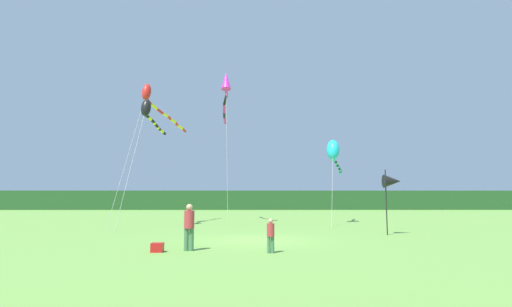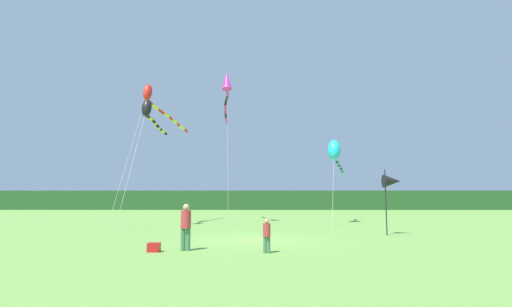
% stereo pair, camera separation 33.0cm
% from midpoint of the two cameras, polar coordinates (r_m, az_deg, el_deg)
% --- Properties ---
extents(ground_plane, '(120.00, 120.00, 0.00)m').
position_cam_midpoint_polar(ground_plane, '(18.79, 0.37, -12.18)').
color(ground_plane, '#6B9E42').
extents(distant_treeline, '(108.00, 3.64, 2.96)m').
position_cam_midpoint_polar(distant_treeline, '(63.69, 0.42, -6.63)').
color(distant_treeline, '#234C23').
rests_on(distant_treeline, ground).
extents(person_adult, '(0.37, 0.37, 1.70)m').
position_cam_midpoint_polar(person_adult, '(15.23, -9.31, -9.91)').
color(person_adult, '#3F724C').
rests_on(person_adult, ground).
extents(person_child, '(0.26, 0.26, 1.20)m').
position_cam_midpoint_polar(person_child, '(14.41, 2.20, -11.31)').
color(person_child, '#3F724C').
rests_on(person_child, ground).
extents(cooler_box, '(0.42, 0.38, 0.33)m').
position_cam_midpoint_polar(cooler_box, '(15.19, -13.67, -12.82)').
color(cooler_box, red).
rests_on(cooler_box, ground).
extents(banner_flag_pole, '(0.90, 0.70, 3.40)m').
position_cam_midpoint_polar(banner_flag_pole, '(22.29, 19.11, -3.80)').
color(banner_flag_pole, black).
rests_on(banner_flag_pole, ground).
extents(kite_magenta, '(1.05, 8.96, 11.39)m').
position_cam_midpoint_polar(kite_magenta, '(31.40, -3.88, 9.15)').
color(kite_magenta, '#B2B2B2').
rests_on(kite_magenta, ground).
extents(kite_black, '(1.19, 7.16, 8.55)m').
position_cam_midpoint_polar(kite_black, '(28.06, -14.63, 5.70)').
color(kite_black, '#B2B2B2').
rests_on(kite_black, ground).
extents(kite_cyan, '(2.45, 8.05, 6.47)m').
position_cam_midpoint_polar(kite_cyan, '(31.11, 11.40, 0.28)').
color(kite_cyan, '#B2B2B2').
rests_on(kite_cyan, ground).
extents(kite_red, '(3.03, 9.90, 10.20)m').
position_cam_midpoint_polar(kite_red, '(30.96, -13.87, 7.24)').
color(kite_red, '#B2B2B2').
rests_on(kite_red, ground).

